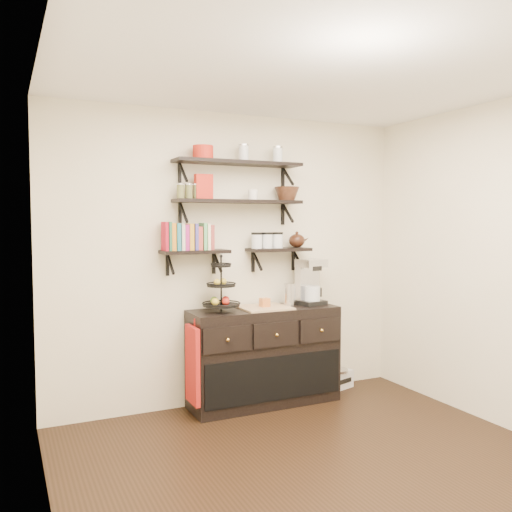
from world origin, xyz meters
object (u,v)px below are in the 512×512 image
object	(u,v)px
radio	(337,379)
sideboard	(264,356)
coffee_maker	(310,283)
fruit_stand	(221,293)

from	to	relation	value
radio	sideboard	bearing A→B (deg)	168.76
coffee_maker	radio	bearing A→B (deg)	0.70
sideboard	radio	bearing A→B (deg)	6.42
fruit_stand	coffee_maker	xyz separation A→B (m)	(0.93, 0.03, 0.04)
sideboard	radio	world-z (taller)	sideboard
fruit_stand	radio	world-z (taller)	fruit_stand
sideboard	fruit_stand	size ratio (longest dim) A/B	2.88
fruit_stand	coffee_maker	world-z (taller)	fruit_stand
sideboard	coffee_maker	world-z (taller)	coffee_maker
fruit_stand	coffee_maker	bearing A→B (deg)	1.65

